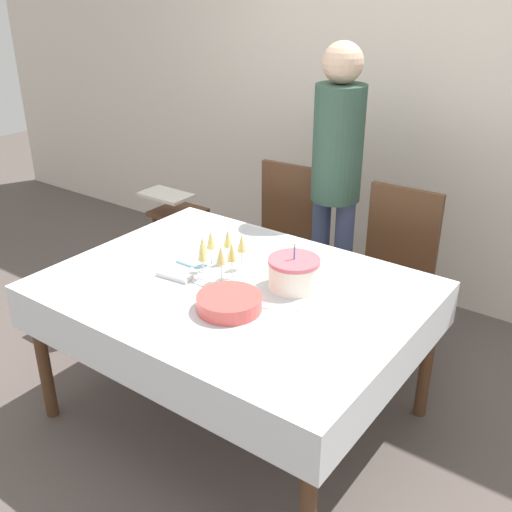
{
  "coord_description": "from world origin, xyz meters",
  "views": [
    {
      "loc": [
        1.46,
        -1.85,
        1.98
      ],
      "look_at": [
        0.06,
        0.09,
        0.85
      ],
      "focal_mm": 42.0,
      "sensor_mm": 36.0,
      "label": 1
    }
  ],
  "objects_px": {
    "dining_chair_far_right": "(392,269)",
    "plate_stack_main": "(229,303)",
    "gift_bag": "(69,314)",
    "champagne_tray": "(220,255)",
    "dining_chair_far_left": "(282,238)",
    "person_standing": "(337,165)",
    "high_chair": "(176,223)",
    "birthday_cake": "(294,273)"
  },
  "relations": [
    {
      "from": "dining_chair_far_right",
      "to": "plate_stack_main",
      "type": "distance_m",
      "value": 1.17
    },
    {
      "from": "gift_bag",
      "to": "dining_chair_far_right",
      "type": "bearing_deg",
      "value": 29.91
    },
    {
      "from": "dining_chair_far_right",
      "to": "champagne_tray",
      "type": "xyz_separation_m",
      "value": [
        -0.47,
        -0.88,
        0.29
      ]
    },
    {
      "from": "dining_chair_far_left",
      "to": "dining_chair_far_right",
      "type": "xyz_separation_m",
      "value": [
        0.72,
        0.0,
        0.0
      ]
    },
    {
      "from": "dining_chair_far_left",
      "to": "plate_stack_main",
      "type": "relative_size",
      "value": 3.55
    },
    {
      "from": "gift_bag",
      "to": "champagne_tray",
      "type": "bearing_deg",
      "value": 2.44
    },
    {
      "from": "dining_chair_far_left",
      "to": "dining_chair_far_right",
      "type": "height_order",
      "value": "same"
    },
    {
      "from": "champagne_tray",
      "to": "gift_bag",
      "type": "relative_size",
      "value": 1.08
    },
    {
      "from": "plate_stack_main",
      "to": "dining_chair_far_right",
      "type": "bearing_deg",
      "value": 78.2
    },
    {
      "from": "dining_chair_far_right",
      "to": "person_standing",
      "type": "height_order",
      "value": "person_standing"
    },
    {
      "from": "champagne_tray",
      "to": "person_standing",
      "type": "xyz_separation_m",
      "value": [
        0.04,
        0.99,
        0.19
      ]
    },
    {
      "from": "champagne_tray",
      "to": "dining_chair_far_left",
      "type": "bearing_deg",
      "value": 105.6
    },
    {
      "from": "gift_bag",
      "to": "person_standing",
      "type": "bearing_deg",
      "value": 41.16
    },
    {
      "from": "dining_chair_far_right",
      "to": "champagne_tray",
      "type": "relative_size",
      "value": 3.24
    },
    {
      "from": "dining_chair_far_right",
      "to": "plate_stack_main",
      "type": "xyz_separation_m",
      "value": [
        -0.23,
        -1.12,
        0.23
      ]
    },
    {
      "from": "plate_stack_main",
      "to": "dining_chair_far_left",
      "type": "bearing_deg",
      "value": 113.44
    },
    {
      "from": "high_chair",
      "to": "gift_bag",
      "type": "distance_m",
      "value": 0.91
    },
    {
      "from": "high_chair",
      "to": "dining_chair_far_right",
      "type": "bearing_deg",
      "value": 4.15
    },
    {
      "from": "champagne_tray",
      "to": "person_standing",
      "type": "height_order",
      "value": "person_standing"
    },
    {
      "from": "dining_chair_far_right",
      "to": "person_standing",
      "type": "distance_m",
      "value": 0.66
    },
    {
      "from": "high_chair",
      "to": "dining_chair_far_left",
      "type": "bearing_deg",
      "value": 7.97
    },
    {
      "from": "champagne_tray",
      "to": "gift_bag",
      "type": "distance_m",
      "value": 1.34
    },
    {
      "from": "high_chair",
      "to": "gift_bag",
      "type": "xyz_separation_m",
      "value": [
        -0.14,
        -0.83,
        -0.36
      ]
    },
    {
      "from": "dining_chair_far_right",
      "to": "birthday_cake",
      "type": "bearing_deg",
      "value": -99.05
    },
    {
      "from": "person_standing",
      "to": "plate_stack_main",
      "type": "bearing_deg",
      "value": -80.88
    },
    {
      "from": "birthday_cake",
      "to": "champagne_tray",
      "type": "xyz_separation_m",
      "value": [
        -0.34,
        -0.09,
        0.02
      ]
    },
    {
      "from": "plate_stack_main",
      "to": "gift_bag",
      "type": "xyz_separation_m",
      "value": [
        -1.39,
        0.18,
        -0.63
      ]
    },
    {
      "from": "champagne_tray",
      "to": "plate_stack_main",
      "type": "distance_m",
      "value": 0.34
    },
    {
      "from": "birthday_cake",
      "to": "gift_bag",
      "type": "xyz_separation_m",
      "value": [
        -1.5,
        -0.14,
        -0.67
      ]
    },
    {
      "from": "person_standing",
      "to": "dining_chair_far_left",
      "type": "bearing_deg",
      "value": -159.3
    },
    {
      "from": "champagne_tray",
      "to": "birthday_cake",
      "type": "bearing_deg",
      "value": 14.2
    },
    {
      "from": "dining_chair_far_left",
      "to": "gift_bag",
      "type": "distance_m",
      "value": 1.36
    },
    {
      "from": "plate_stack_main",
      "to": "person_standing",
      "type": "bearing_deg",
      "value": 99.12
    },
    {
      "from": "birthday_cake",
      "to": "high_chair",
      "type": "xyz_separation_m",
      "value": [
        -1.36,
        0.69,
        -0.31
      ]
    },
    {
      "from": "dining_chair_far_left",
      "to": "dining_chair_far_right",
      "type": "bearing_deg",
      "value": 0.01
    },
    {
      "from": "birthday_cake",
      "to": "person_standing",
      "type": "distance_m",
      "value": 0.98
    },
    {
      "from": "birthday_cake",
      "to": "champagne_tray",
      "type": "relative_size",
      "value": 0.77
    },
    {
      "from": "champagne_tray",
      "to": "high_chair",
      "type": "distance_m",
      "value": 1.32
    },
    {
      "from": "dining_chair_far_left",
      "to": "gift_bag",
      "type": "xyz_separation_m",
      "value": [
        -0.9,
        -0.93,
        -0.4
      ]
    },
    {
      "from": "dining_chair_far_left",
      "to": "dining_chair_far_right",
      "type": "relative_size",
      "value": 1.0
    },
    {
      "from": "dining_chair_far_right",
      "to": "gift_bag",
      "type": "distance_m",
      "value": 1.91
    },
    {
      "from": "person_standing",
      "to": "gift_bag",
      "type": "bearing_deg",
      "value": -138.84
    }
  ]
}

